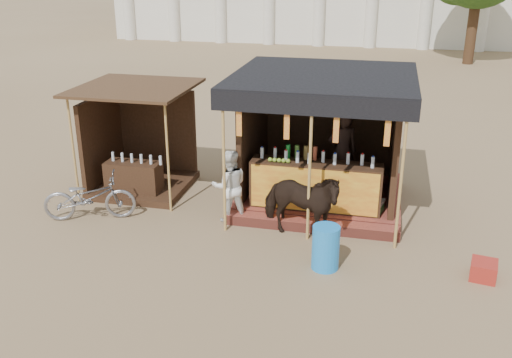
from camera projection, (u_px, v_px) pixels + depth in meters
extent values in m
plane|color=#846B4C|center=(234.00, 274.00, 9.52)|extent=(120.00, 120.00, 0.00)
cube|color=brown|center=(320.00, 194.00, 12.44)|extent=(3.40, 2.80, 0.22)
cube|color=brown|center=(310.00, 225.00, 11.04)|extent=(3.40, 0.35, 0.20)
cube|color=#392115|center=(316.00, 185.00, 11.36)|extent=(2.60, 0.55, 0.95)
cube|color=#C85C17|center=(314.00, 190.00, 11.11)|extent=(2.50, 0.02, 0.88)
cube|color=#392115|center=(329.00, 119.00, 13.08)|extent=(3.00, 0.12, 2.50)
cube|color=#392115|center=(253.00, 130.00, 12.26)|extent=(0.12, 2.50, 2.50)
cube|color=#392115|center=(396.00, 139.00, 11.63)|extent=(0.12, 2.50, 2.50)
cube|color=black|center=(324.00, 75.00, 11.30)|extent=(3.60, 3.60, 0.06)
cube|color=black|center=(312.00, 106.00, 9.75)|extent=(3.60, 0.06, 0.36)
cylinder|color=tan|center=(224.00, 163.00, 10.55)|extent=(0.06, 0.06, 2.75)
cylinder|color=tan|center=(310.00, 170.00, 10.21)|extent=(0.06, 0.06, 2.75)
cylinder|color=tan|center=(401.00, 178.00, 9.87)|extent=(0.06, 0.06, 2.75)
cube|color=red|center=(239.00, 121.00, 10.18)|extent=(0.10, 0.02, 0.55)
cube|color=red|center=(287.00, 124.00, 10.00)|extent=(0.10, 0.02, 0.55)
cube|color=red|center=(336.00, 128.00, 9.82)|extent=(0.10, 0.02, 0.55)
cube|color=red|center=(388.00, 131.00, 9.63)|extent=(0.10, 0.02, 0.55)
imported|color=black|center=(342.00, 151.00, 12.08)|extent=(0.74, 0.60, 1.74)
cube|color=#392115|center=(144.00, 185.00, 13.03)|extent=(2.00, 2.00, 0.15)
cube|color=#392115|center=(158.00, 133.00, 13.53)|extent=(1.90, 0.10, 2.10)
cube|color=#392115|center=(102.00, 142.00, 12.87)|extent=(0.10, 1.90, 2.10)
cube|color=#472D19|center=(135.00, 88.00, 12.11)|extent=(2.40, 2.40, 0.06)
cylinder|color=tan|center=(73.00, 150.00, 11.89)|extent=(0.05, 0.05, 2.35)
cylinder|color=tan|center=(168.00, 158.00, 11.45)|extent=(0.05, 0.05, 2.35)
cube|color=#392115|center=(134.00, 180.00, 12.45)|extent=(1.20, 0.50, 0.80)
imported|color=black|center=(300.00, 204.00, 10.53)|extent=(1.73, 1.08, 1.35)
imported|color=gray|center=(90.00, 197.00, 11.36)|extent=(1.91, 1.21, 0.95)
imported|color=silver|center=(230.00, 186.00, 11.19)|extent=(0.88, 0.79, 1.48)
cylinder|color=#1C7ED6|center=(326.00, 247.00, 9.58)|extent=(0.47, 0.47, 0.77)
cube|color=maroon|center=(484.00, 270.00, 9.35)|extent=(0.48, 0.51, 0.30)
cube|color=#166526|center=(366.00, 212.00, 11.37)|extent=(0.70, 0.55, 0.40)
cube|color=white|center=(367.00, 201.00, 11.29)|extent=(0.72, 0.57, 0.06)
cylinder|color=silver|center=(129.00, 10.00, 35.77)|extent=(0.70, 0.70, 3.60)
cylinder|color=silver|center=(174.00, 11.00, 35.13)|extent=(0.70, 0.70, 3.60)
cylinder|color=silver|center=(220.00, 12.00, 34.50)|extent=(0.70, 0.70, 3.60)
cylinder|color=silver|center=(269.00, 13.00, 33.86)|extent=(0.70, 0.70, 3.60)
cylinder|color=silver|center=(319.00, 14.00, 33.23)|extent=(0.70, 0.70, 3.60)
cylinder|color=silver|center=(371.00, 16.00, 32.59)|extent=(0.70, 0.70, 3.60)
cylinder|color=silver|center=(426.00, 17.00, 31.96)|extent=(0.70, 0.70, 3.60)
cylinder|color=silver|center=(482.00, 18.00, 31.32)|extent=(0.70, 0.70, 3.60)
cylinder|color=#382314|center=(473.00, 22.00, 27.47)|extent=(0.50, 0.50, 4.00)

